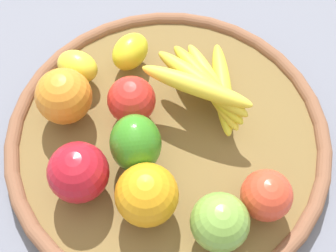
% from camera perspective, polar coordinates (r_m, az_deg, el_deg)
% --- Properties ---
extents(ground_plane, '(2.40, 2.40, 0.00)m').
position_cam_1_polar(ground_plane, '(0.72, 0.00, -2.16)').
color(ground_plane, slate).
rests_on(ground_plane, ground).
extents(basket, '(0.47, 0.47, 0.03)m').
position_cam_1_polar(basket, '(0.70, 0.00, -1.49)').
color(basket, brown).
rests_on(basket, ground_plane).
extents(apple_3, '(0.10, 0.10, 0.07)m').
position_cam_1_polar(apple_3, '(0.60, 6.15, -11.23)').
color(apple_3, '#79AD44').
rests_on(apple_3, basket).
extents(apple_0, '(0.09, 0.09, 0.07)m').
position_cam_1_polar(apple_0, '(0.68, -4.34, 3.07)').
color(apple_0, red).
rests_on(apple_0, basket).
extents(banana_bunch, '(0.16, 0.16, 0.07)m').
position_cam_1_polar(banana_bunch, '(0.69, 4.77, 4.82)').
color(banana_bunch, yellow).
rests_on(banana_bunch, basket).
extents(apple_2, '(0.09, 0.09, 0.08)m').
position_cam_1_polar(apple_2, '(0.63, -10.55, -5.41)').
color(apple_2, red).
rests_on(apple_2, basket).
extents(lemon_0, '(0.08, 0.07, 0.05)m').
position_cam_1_polar(lemon_0, '(0.73, -10.65, 6.92)').
color(lemon_0, yellow).
rests_on(lemon_0, basket).
extents(lemon_1, '(0.08, 0.08, 0.05)m').
position_cam_1_polar(lemon_1, '(0.74, -4.48, 8.76)').
color(lemon_1, yellow).
rests_on(lemon_1, basket).
extents(orange_0, '(0.11, 0.11, 0.08)m').
position_cam_1_polar(orange_0, '(0.60, -2.53, -8.13)').
color(orange_0, orange).
rests_on(orange_0, basket).
extents(orange_1, '(0.11, 0.11, 0.08)m').
position_cam_1_polar(orange_1, '(0.69, -12.21, 3.47)').
color(orange_1, orange).
rests_on(orange_1, basket).
extents(bell_pepper, '(0.07, 0.08, 0.09)m').
position_cam_1_polar(bell_pepper, '(0.63, -3.85, -2.07)').
color(bell_pepper, '#398C22').
rests_on(bell_pepper, basket).
extents(apple_1, '(0.07, 0.07, 0.07)m').
position_cam_1_polar(apple_1, '(0.62, 11.55, -8.03)').
color(apple_1, '#DD452C').
rests_on(apple_1, basket).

